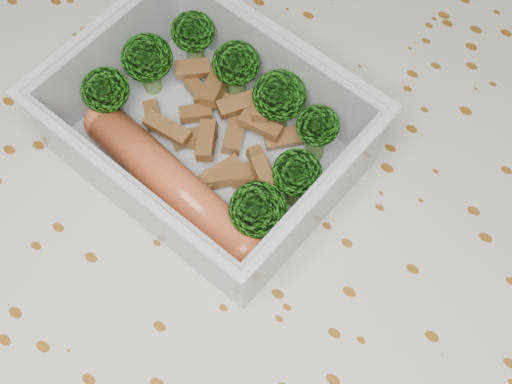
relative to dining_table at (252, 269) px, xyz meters
The scene contains 6 objects.
dining_table is the anchor object (origin of this frame).
tablecloth 0.05m from the dining_table, ahead, with size 1.46×0.96×0.19m.
lunch_container 0.13m from the dining_table, 153.18° to the left, with size 0.21×0.18×0.07m.
broccoli_florets 0.15m from the dining_table, 138.16° to the left, with size 0.18×0.13×0.05m.
meat_pile 0.13m from the dining_table, 140.12° to the left, with size 0.12×0.09×0.03m.
sausage 0.12m from the dining_table, 165.65° to the right, with size 0.16×0.06×0.03m.
Camera 1 is at (0.11, -0.17, 1.20)m, focal length 50.00 mm.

